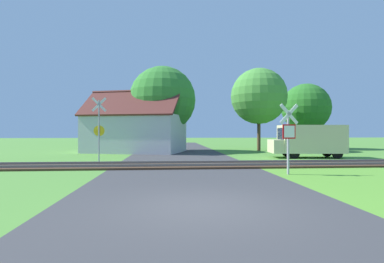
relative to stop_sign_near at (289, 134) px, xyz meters
name	(u,v)px	position (x,y,z in m)	size (l,w,h in m)	color
ground_plane	(202,207)	(-4.21, -5.08, -1.68)	(160.00, 160.00, 0.00)	#4C8433
road_asphalt	(195,191)	(-4.21, -3.08, -1.68)	(7.25, 80.00, 0.01)	#38383A
rail_track	(184,165)	(-4.21, 3.24, -1.63)	(60.00, 2.60, 0.22)	#422D1E
stop_sign_near	(289,134)	(0.00, 0.00, 0.00)	(0.87, 0.21, 2.96)	#9E9EA5
crossing_sign_far	(99,126)	(-9.12, 6.03, 0.43)	(0.88, 0.15, 3.85)	#9E9EA5
house	(136,132)	(-7.84, 14.46, 0.11)	(9.52, 7.86, 5.47)	#B7B7BC
tree_far	(306,108)	(9.33, 18.06, 2.60)	(5.01, 5.01, 6.80)	#513823
tree_right	(259,96)	(3.42, 15.18, 3.41)	(5.20, 5.20, 7.70)	#513823
tree_center	(163,100)	(-5.52, 15.39, 3.05)	(6.06, 6.06, 7.77)	#513823
mail_truck	(309,140)	(4.62, 7.73, -0.45)	(5.04, 2.26, 2.24)	beige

